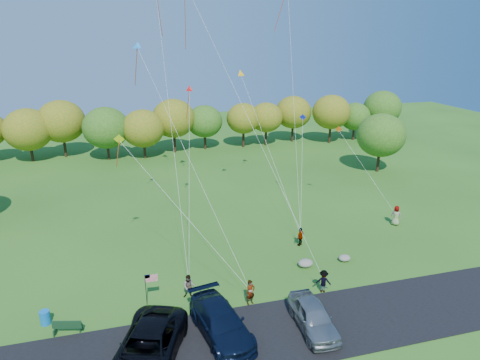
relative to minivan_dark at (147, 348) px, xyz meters
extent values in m
plane|color=#2C5C1A|center=(6.62, 4.51, -1.00)|extent=(140.00, 140.00, 0.00)
cube|color=black|center=(6.62, 0.51, -0.97)|extent=(44.00, 6.00, 0.06)
cylinder|color=#3C2516|center=(-13.11, 43.06, 0.34)|extent=(0.36, 0.36, 2.67)
ellipsoid|color=#265917|center=(-13.11, 43.06, 3.93)|extent=(6.94, 6.94, 6.24)
cylinder|color=#3C2516|center=(-9.01, 41.22, 0.55)|extent=(0.36, 0.36, 3.10)
ellipsoid|color=#376719|center=(-9.01, 41.22, 4.16)|extent=(6.33, 6.33, 5.69)
cylinder|color=#3C2516|center=(-3.66, 43.98, 0.11)|extent=(0.36, 0.36, 2.22)
ellipsoid|color=#265917|center=(-3.66, 43.98, 3.45)|extent=(6.86, 6.86, 6.17)
cylinder|color=#3C2516|center=(0.89, 40.97, 0.28)|extent=(0.36, 0.36, 2.55)
ellipsoid|color=#376719|center=(0.89, 40.97, 3.14)|extent=(4.89, 4.89, 4.40)
cylinder|color=#3C2516|center=(6.15, 43.67, 0.14)|extent=(0.36, 0.36, 2.29)
ellipsoid|color=#376719|center=(6.15, 43.67, 3.14)|extent=(5.70, 5.70, 5.13)
cylinder|color=#3C2516|center=(11.62, 43.34, 0.58)|extent=(0.36, 0.36, 3.16)
ellipsoid|color=#376719|center=(11.62, 43.34, 4.23)|extent=(6.38, 6.38, 5.74)
cylinder|color=#3C2516|center=(15.88, 43.22, 0.27)|extent=(0.36, 0.36, 2.54)
ellipsoid|color=#265917|center=(15.88, 43.22, 3.52)|extent=(6.09, 6.09, 5.48)
cylinder|color=#3C2516|center=(20.98, 40.69, 0.40)|extent=(0.36, 0.36, 2.80)
ellipsoid|color=#265917|center=(20.98, 40.69, 4.08)|extent=(7.00, 7.00, 6.30)
cylinder|color=#3C2516|center=(26.38, 44.22, 0.46)|extent=(0.36, 0.36, 2.93)
ellipsoid|color=#376719|center=(26.38, 44.22, 3.67)|extent=(5.36, 5.36, 4.82)
cylinder|color=#3C2516|center=(30.88, 44.01, 0.59)|extent=(0.36, 0.36, 3.18)
ellipsoid|color=#376719|center=(30.88, 44.01, 3.92)|extent=(5.35, 5.35, 4.81)
cylinder|color=#3C2516|center=(36.62, 41.39, 0.36)|extent=(0.36, 0.36, 2.72)
ellipsoid|color=#376719|center=(36.62, 41.39, 3.36)|extent=(5.04, 5.04, 4.54)
cylinder|color=#3C2516|center=(42.13, 41.89, 0.29)|extent=(0.36, 0.36, 2.58)
ellipsoid|color=#376719|center=(42.13, 41.89, 3.81)|extent=(6.86, 6.86, 6.17)
cylinder|color=#3C2516|center=(30.62, 26.51, 0.40)|extent=(0.36, 0.36, 2.80)
ellipsoid|color=#265917|center=(30.62, 26.51, 3.75)|extent=(6.00, 6.00, 5.40)
imported|color=black|center=(0.00, 0.00, 0.00)|extent=(5.35, 7.43, 1.88)
imported|color=black|center=(4.28, 1.19, -0.08)|extent=(3.43, 6.26, 1.72)
imported|color=gray|center=(9.72, 0.31, -0.12)|extent=(2.10, 4.87, 1.64)
imported|color=#4C4C59|center=(6.83, 3.71, -0.13)|extent=(0.73, 0.59, 1.75)
imported|color=#4C4C59|center=(3.08, 5.50, -0.17)|extent=(0.96, 0.84, 1.66)
imported|color=#4C4C59|center=(12.03, 3.71, -0.18)|extent=(1.22, 1.01, 1.64)
imported|color=#4C4C59|center=(13.19, 10.43, -0.20)|extent=(0.99, 0.87, 1.60)
imported|color=#4C4C59|center=(23.25, 11.84, -0.07)|extent=(1.08, 1.05, 1.87)
cube|color=#153A1D|center=(-4.43, 3.81, -0.60)|extent=(1.71, 0.54, 0.06)
cube|color=#153A1D|center=(-4.43, 3.64, -0.31)|extent=(1.69, 0.49, 0.53)
cube|color=#153A1D|center=(-5.15, 3.81, -0.80)|extent=(0.18, 0.44, 0.40)
cube|color=#153A1D|center=(-3.71, 3.81, -0.80)|extent=(0.18, 0.44, 0.40)
cylinder|color=blue|center=(-5.84, 5.05, -0.55)|extent=(0.60, 0.60, 0.90)
cylinder|color=black|center=(0.26, 5.42, 0.11)|extent=(0.05, 0.05, 2.22)
cube|color=red|center=(0.66, 5.42, 0.91)|extent=(0.80, 0.53, 0.02)
cube|color=navy|center=(0.42, 5.43, 1.07)|extent=(0.32, 0.02, 0.25)
ellipsoid|color=gray|center=(12.22, 7.12, -0.71)|extent=(1.17, 0.92, 0.59)
ellipsoid|color=gray|center=(15.51, 7.11, -0.75)|extent=(0.96, 0.80, 0.50)
cone|color=#167EE4|center=(1.34, 16.88, 14.88)|extent=(0.87, 0.68, 0.70)
cone|color=#FFB010|center=(10.84, 20.61, 12.20)|extent=(0.90, 0.61, 0.77)
cube|color=orange|center=(19.57, 17.08, 7.13)|extent=(0.58, 0.33, 0.63)
cube|color=#E4FB15|center=(-0.60, 11.05, 8.86)|extent=(0.75, 0.29, 0.72)
cube|color=#1320C4|center=(16.12, 17.81, 8.33)|extent=(0.49, 0.42, 0.61)
cone|color=red|center=(5.38, 17.20, 11.37)|extent=(0.75, 0.58, 0.65)
camera|label=1|loc=(-0.14, -19.16, 15.89)|focal=32.00mm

